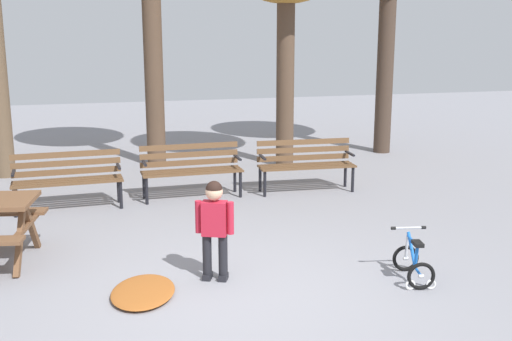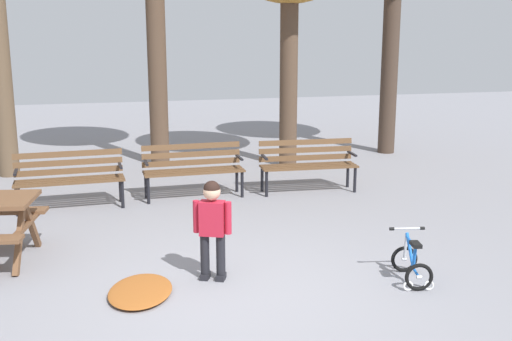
% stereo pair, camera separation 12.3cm
% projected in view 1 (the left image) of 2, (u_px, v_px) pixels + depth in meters
% --- Properties ---
extents(ground, '(36.00, 36.00, 0.00)m').
position_uv_depth(ground, '(239.00, 297.00, 6.35)').
color(ground, gray).
extents(park_bench_far_left, '(1.62, 0.52, 0.85)m').
position_uv_depth(park_bench_far_left, '(67.00, 175.00, 9.37)').
color(park_bench_far_left, brown).
rests_on(park_bench_far_left, ground).
extents(park_bench_left, '(1.61, 0.48, 0.85)m').
position_uv_depth(park_bench_left, '(191.00, 166.00, 10.02)').
color(park_bench_left, brown).
rests_on(park_bench_left, ground).
extents(park_bench_right, '(1.62, 0.55, 0.85)m').
position_uv_depth(park_bench_right, '(305.00, 161.00, 10.42)').
color(park_bench_right, brown).
rests_on(park_bench_right, ground).
extents(child_standing, '(0.39, 0.25, 1.10)m').
position_uv_depth(child_standing, '(215.00, 222.00, 6.65)').
color(child_standing, black).
rests_on(child_standing, ground).
extents(kids_bicycle, '(0.45, 0.61, 0.54)m').
position_uv_depth(kids_bicycle, '(413.00, 263.00, 6.72)').
color(kids_bicycle, black).
rests_on(kids_bicycle, ground).
extents(leaf_pile, '(0.85, 1.05, 0.07)m').
position_uv_depth(leaf_pile, '(143.00, 292.00, 6.38)').
color(leaf_pile, '#9E5623').
rests_on(leaf_pile, ground).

